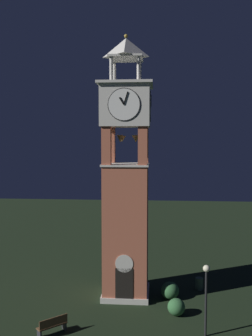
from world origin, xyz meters
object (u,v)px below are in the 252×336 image
object	(u,v)px
lamp_post	(206,287)
trash_bin	(199,284)
clock_tower	(126,188)
park_bench	(53,325)

from	to	relation	value
lamp_post	trash_bin	size ratio (longest dim) A/B	4.68
lamp_post	trash_bin	xyz separation A→B (m)	(0.34, 6.32, -2.21)
lamp_post	trash_bin	bearing A→B (deg)	86.88
clock_tower	trash_bin	bearing A→B (deg)	15.75
trash_bin	park_bench	bearing A→B (deg)	-140.59
park_bench	trash_bin	xyz separation A→B (m)	(8.26, 6.79, -0.08)
clock_tower	lamp_post	xyz separation A→B (m)	(4.52, -4.95, -4.42)
park_bench	lamp_post	bearing A→B (deg)	3.39
park_bench	trash_bin	distance (m)	10.69
clock_tower	lamp_post	distance (m)	8.03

